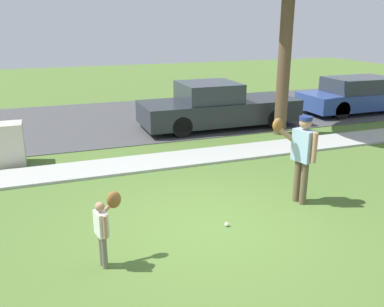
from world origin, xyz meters
TOP-DOWN VIEW (x-y plane):
  - ground_plane at (0.00, 3.50)m, footprint 48.00×48.00m
  - sidewalk_strip at (0.00, 3.60)m, footprint 36.00×1.20m
  - road_surface at (0.00, 8.60)m, footprint 36.00×6.80m
  - person_adult at (2.04, 0.37)m, footprint 0.79×0.60m
  - person_child at (-1.80, -0.52)m, footprint 0.45×0.48m
  - baseball at (0.32, -0.07)m, footprint 0.07×0.07m
  - utility_cabinet at (-3.43, 4.73)m, footprint 0.89×0.62m
  - parked_pickup_dark at (2.96, 6.47)m, footprint 5.20×1.95m
  - parked_wagon_blue at (8.97, 6.73)m, footprint 4.50×1.80m

SIDE VIEW (x-z plane):
  - ground_plane at x=0.00m, z-range 0.00..0.00m
  - road_surface at x=0.00m, z-range 0.00..0.02m
  - sidewalk_strip at x=0.00m, z-range 0.00..0.06m
  - baseball at x=0.32m, z-range 0.00..0.07m
  - utility_cabinet at x=-3.43m, z-range 0.00..1.04m
  - parked_wagon_blue at x=8.97m, z-range 0.00..1.32m
  - parked_pickup_dark at x=2.96m, z-range -0.06..1.41m
  - person_child at x=-1.80m, z-range 0.16..1.22m
  - person_adult at x=2.04m, z-range 0.21..1.94m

